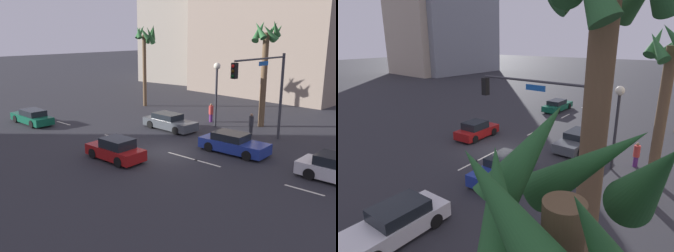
{
  "view_description": "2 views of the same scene",
  "coord_description": "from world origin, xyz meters",
  "views": [
    {
      "loc": [
        15.77,
        -17.44,
        7.64
      ],
      "look_at": [
        0.07,
        0.13,
        1.75
      ],
      "focal_mm": 39.81,
      "sensor_mm": 36.0,
      "label": 1
    },
    {
      "loc": [
        16.1,
        12.03,
        7.96
      ],
      "look_at": [
        -0.64,
        0.21,
        1.75
      ],
      "focal_mm": 30.73,
      "sensor_mm": 36.0,
      "label": 2
    }
  ],
  "objects": [
    {
      "name": "ground_plane",
      "position": [
        0.0,
        0.0,
        0.0
      ],
      "size": [
        220.0,
        220.0,
        0.0
      ],
      "primitive_type": "plane",
      "color": "#28282D"
    },
    {
      "name": "pedestrian_1",
      "position": [
        -2.77,
        9.0,
        0.86
      ],
      "size": [
        0.55,
        0.55,
        1.66
      ],
      "color": "#59266B",
      "rests_on": "ground_plane"
    },
    {
      "name": "building_2",
      "position": [
        -29.82,
        -43.83,
        10.27
      ],
      "size": [
        12.49,
        16.05,
        20.53
      ],
      "primitive_type": "cube",
      "rotation": [
        0.0,
        0.0,
        -0.1
      ],
      "color": "#B2A38E",
      "rests_on": "ground_plane"
    },
    {
      "name": "car_2",
      "position": [
        3.41,
        2.81,
        0.62
      ],
      "size": [
        4.57,
        1.94,
        1.32
      ],
      "color": "navy",
      "rests_on": "ground_plane"
    },
    {
      "name": "lane_stripe_5",
      "position": [
        9.34,
        0.0,
        0.01
      ],
      "size": [
        2.05,
        0.14,
        0.01
      ],
      "primitive_type": "cube",
      "color": "silver",
      "rests_on": "ground_plane"
    },
    {
      "name": "palm_tree_2",
      "position": [
        10.58,
        10.31,
        6.73
      ],
      "size": [
        2.54,
        2.69,
        9.86
      ],
      "color": "brown",
      "rests_on": "ground_plane"
    },
    {
      "name": "car_3",
      "position": [
        -13.92,
        -1.87,
        0.59
      ],
      "size": [
        4.73,
        1.86,
        1.26
      ],
      "color": "#0F5138",
      "rests_on": "ground_plane"
    },
    {
      "name": "building_1",
      "position": [
        -36.08,
        -42.71,
        16.44
      ],
      "size": [
        21.88,
        17.47,
        32.87
      ],
      "primitive_type": "cube",
      "rotation": [
        0.0,
        0.0,
        -0.06
      ],
      "color": "gray",
      "rests_on": "ground_plane"
    },
    {
      "name": "car_1",
      "position": [
        -3.78,
        4.61,
        0.61
      ],
      "size": [
        4.76,
        2.05,
        1.3
      ],
      "color": "#474C51",
      "rests_on": "ground_plane"
    },
    {
      "name": "traffic_signal",
      "position": [
        4.01,
        5.74,
        4.32
      ],
      "size": [
        0.59,
        6.31,
        6.27
      ],
      "color": "#38383D",
      "rests_on": "ground_plane"
    },
    {
      "name": "car_4",
      "position": [
        -1.25,
        -3.24,
        0.64
      ],
      "size": [
        3.93,
        1.82,
        1.41
      ],
      "color": "maroon",
      "rests_on": "ground_plane"
    },
    {
      "name": "pedestrian_0",
      "position": [
        2.16,
        7.32,
        0.91
      ],
      "size": [
        0.5,
        0.5,
        1.74
      ],
      "color": "#333338",
      "rests_on": "ground_plane"
    },
    {
      "name": "lane_stripe_1",
      "position": [
        -12.05,
        0.0,
        0.01
      ],
      "size": [
        2.06,
        0.14,
        0.01
      ],
      "primitive_type": "cube",
      "color": "silver",
      "rests_on": "ground_plane"
    },
    {
      "name": "streetlamp",
      "position": [
        -1.49,
        7.84,
        3.8
      ],
      "size": [
        0.56,
        0.56,
        5.33
      ],
      "color": "#2D2D33",
      "rests_on": "ground_plane"
    },
    {
      "name": "lane_stripe_3",
      "position": [
        1.43,
        0.0,
        0.01
      ],
      "size": [
        2.39,
        0.14,
        0.01
      ],
      "primitive_type": "cube",
      "color": "silver",
      "rests_on": "ground_plane"
    },
    {
      "name": "lane_stripe_0",
      "position": [
        -18.0,
        0.0,
        0.01
      ],
      "size": [
        2.39,
        0.14,
        0.01
      ],
      "primitive_type": "cube",
      "color": "silver",
      "rests_on": "ground_plane"
    },
    {
      "name": "lane_stripe_4",
      "position": [
        3.38,
        0.0,
        0.01
      ],
      "size": [
        1.9,
        0.14,
        0.01
      ],
      "primitive_type": "cube",
      "color": "silver",
      "rests_on": "ground_plane"
    },
    {
      "name": "palm_tree_1",
      "position": [
        1.35,
        10.56,
        6.36
      ],
      "size": [
        2.59,
        2.69,
        8.72
      ],
      "color": "brown",
      "rests_on": "ground_plane"
    },
    {
      "name": "car_0",
      "position": [
        10.35,
        2.35,
        0.64
      ],
      "size": [
        4.62,
        2.03,
        1.38
      ],
      "color": "silver",
      "rests_on": "ground_plane"
    },
    {
      "name": "lane_stripe_2",
      "position": [
        -5.25,
        0.0,
        0.01
      ],
      "size": [
        2.26,
        0.14,
        0.01
      ],
      "primitive_type": "cube",
      "color": "silver",
      "rests_on": "ground_plane"
    }
  ]
}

